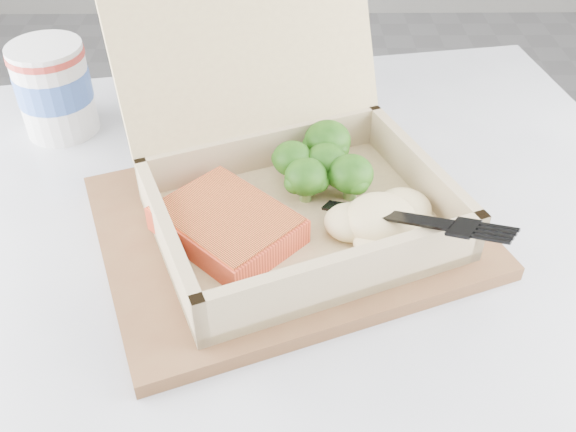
{
  "coord_description": "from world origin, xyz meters",
  "views": [
    {
      "loc": [
        -0.51,
        -0.62,
        1.09
      ],
      "look_at": [
        -0.5,
        -0.21,
        0.75
      ],
      "focal_mm": 40.0,
      "sensor_mm": 36.0,
      "label": 1
    }
  ],
  "objects_px": {
    "takeout_container": "(281,151)",
    "paper_cup": "(53,87)",
    "cafe_table": "(301,388)",
    "serving_tray": "(286,225)"
  },
  "relations": [
    {
      "from": "takeout_container",
      "to": "paper_cup",
      "type": "distance_m",
      "value": 0.28
    },
    {
      "from": "cafe_table",
      "to": "paper_cup",
      "type": "distance_m",
      "value": 0.41
    },
    {
      "from": "cafe_table",
      "to": "paper_cup",
      "type": "xyz_separation_m",
      "value": [
        -0.26,
        0.21,
        0.23
      ]
    },
    {
      "from": "cafe_table",
      "to": "serving_tray",
      "type": "bearing_deg",
      "value": 109.29
    },
    {
      "from": "cafe_table",
      "to": "paper_cup",
      "type": "height_order",
      "value": "paper_cup"
    },
    {
      "from": "paper_cup",
      "to": "takeout_container",
      "type": "bearing_deg",
      "value": -30.7
    },
    {
      "from": "serving_tray",
      "to": "paper_cup",
      "type": "height_order",
      "value": "paper_cup"
    },
    {
      "from": "cafe_table",
      "to": "paper_cup",
      "type": "bearing_deg",
      "value": 140.49
    },
    {
      "from": "takeout_container",
      "to": "paper_cup",
      "type": "height_order",
      "value": "takeout_container"
    },
    {
      "from": "cafe_table",
      "to": "paper_cup",
      "type": "relative_size",
      "value": 8.5
    }
  ]
}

